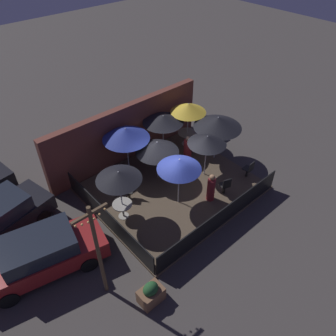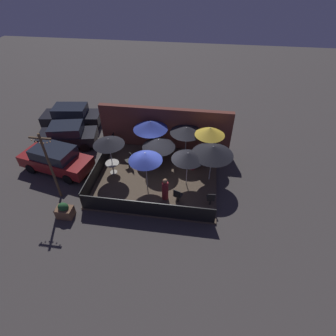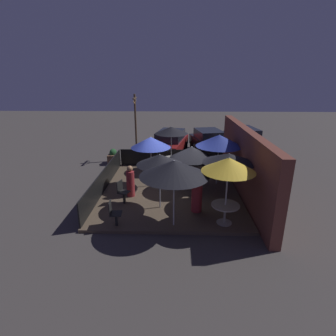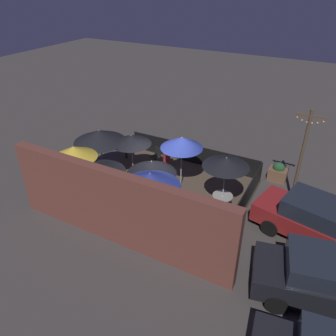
% 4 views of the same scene
% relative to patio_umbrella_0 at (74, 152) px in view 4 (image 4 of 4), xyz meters
% --- Properties ---
extents(ground_plane, '(60.00, 60.00, 0.00)m').
position_rel_patio_umbrella_0_xyz_m(ground_plane, '(-2.87, -1.97, -2.28)').
color(ground_plane, '#423D3A').
extents(patio_deck, '(6.99, 6.06, 0.12)m').
position_rel_patio_umbrella_0_xyz_m(patio_deck, '(-2.87, -1.97, -2.22)').
color(patio_deck, brown).
rests_on(patio_deck, ground_plane).
extents(building_wall, '(8.59, 0.36, 2.91)m').
position_rel_patio_umbrella_0_xyz_m(building_wall, '(-2.87, 1.29, -0.83)').
color(building_wall, brown).
rests_on(building_wall, ground_plane).
extents(fence_front, '(6.79, 0.05, 0.95)m').
position_rel_patio_umbrella_0_xyz_m(fence_front, '(-2.87, -4.96, -1.69)').
color(fence_front, black).
rests_on(fence_front, patio_deck).
extents(fence_side_left, '(0.05, 5.86, 0.95)m').
position_rel_patio_umbrella_0_xyz_m(fence_side_left, '(-6.32, -1.97, -1.69)').
color(fence_side_left, black).
rests_on(fence_side_left, patio_deck).
extents(patio_umbrella_0, '(1.79, 1.79, 2.40)m').
position_rel_patio_umbrella_0_xyz_m(patio_umbrella_0, '(0.00, 0.00, 0.00)').
color(patio_umbrella_0, '#B2B2B7').
rests_on(patio_umbrella_0, patio_deck).
extents(patio_umbrella_1, '(1.76, 1.76, 2.41)m').
position_rel_patio_umbrella_0_xyz_m(patio_umbrella_1, '(-5.54, -1.97, 0.06)').
color(patio_umbrella_1, '#B2B2B7').
rests_on(patio_umbrella_1, patio_deck).
extents(patio_umbrella_2, '(2.29, 2.29, 2.35)m').
position_rel_patio_umbrella_0_xyz_m(patio_umbrella_2, '(0.19, -1.78, -0.08)').
color(patio_umbrella_2, '#B2B2B7').
rests_on(patio_umbrella_2, patio_deck).
extents(patio_umbrella_3, '(2.00, 2.00, 2.14)m').
position_rel_patio_umbrella_0_xyz_m(patio_umbrella_3, '(-1.41, 0.29, -0.20)').
color(patio_umbrella_3, '#B2B2B7').
rests_on(patio_umbrella_3, patio_deck).
extents(patio_umbrella_4, '(1.75, 1.75, 2.17)m').
position_rel_patio_umbrella_0_xyz_m(patio_umbrella_4, '(-1.11, -2.33, -0.19)').
color(patio_umbrella_4, '#B2B2B7').
rests_on(patio_umbrella_4, patio_deck).
extents(patio_umbrella_5, '(1.95, 1.95, 2.02)m').
position_rel_patio_umbrella_0_xyz_m(patio_umbrella_5, '(-2.90, -1.03, -0.41)').
color(patio_umbrella_5, '#B2B2B7').
rests_on(patio_umbrella_5, patio_deck).
extents(patio_umbrella_6, '(2.13, 2.13, 2.39)m').
position_rel_patio_umbrella_0_xyz_m(patio_umbrella_6, '(-3.62, 0.25, -0.04)').
color(patio_umbrella_6, '#B2B2B7').
rests_on(patio_umbrella_6, patio_deck).
extents(patio_umbrella_7, '(1.80, 1.80, 2.35)m').
position_rel_patio_umbrella_0_xyz_m(patio_umbrella_7, '(-3.28, -2.85, -0.06)').
color(patio_umbrella_7, '#B2B2B7').
rests_on(patio_umbrella_7, patio_deck).
extents(dining_table_0, '(0.97, 0.97, 0.71)m').
position_rel_patio_umbrella_0_xyz_m(dining_table_0, '(0.00, 0.00, -1.60)').
color(dining_table_0, '#9E998E').
rests_on(dining_table_0, patio_deck).
extents(dining_table_1, '(0.80, 0.80, 0.72)m').
position_rel_patio_umbrella_0_xyz_m(dining_table_1, '(-5.54, -1.97, -1.60)').
color(dining_table_1, '#9E998E').
rests_on(dining_table_1, patio_deck).
extents(patio_chair_0, '(0.51, 0.51, 0.95)m').
position_rel_patio_umbrella_0_xyz_m(patio_chair_0, '(-1.44, -3.86, -1.64)').
color(patio_chair_0, black).
rests_on(patio_chair_0, patio_deck).
extents(patio_chair_1, '(0.56, 0.56, 0.92)m').
position_rel_patio_umbrella_0_xyz_m(patio_chair_1, '(-4.69, -1.25, -1.67)').
color(patio_chair_1, black).
rests_on(patio_chair_1, patio_deck).
extents(patio_chair_2, '(0.43, 0.43, 0.92)m').
position_rel_patio_umbrella_0_xyz_m(patio_chair_2, '(0.28, -3.83, -1.67)').
color(patio_chair_2, black).
rests_on(patio_chair_2, patio_deck).
extents(patron_0, '(0.44, 0.44, 1.32)m').
position_rel_patio_umbrella_0_xyz_m(patron_0, '(-0.86, -0.92, -1.58)').
color(patron_0, maroon).
rests_on(patron_0, patio_deck).
extents(patron_1, '(0.48, 0.48, 1.37)m').
position_rel_patio_umbrella_0_xyz_m(patron_1, '(-2.13, -3.65, -1.53)').
color(patron_1, maroon).
rests_on(patron_1, patio_deck).
extents(planter_box, '(0.82, 0.57, 0.92)m').
position_rel_patio_umbrella_0_xyz_m(planter_box, '(-6.96, -5.50, -1.88)').
color(planter_box, brown).
rests_on(planter_box, ground_plane).
extents(light_post, '(1.10, 0.12, 4.05)m').
position_rel_patio_umbrella_0_xyz_m(light_post, '(-7.86, -4.20, -0.02)').
color(light_post, brown).
rests_on(light_post, ground_plane).
extents(parked_car_0, '(4.60, 2.57, 1.62)m').
position_rel_patio_umbrella_0_xyz_m(parked_car_0, '(-9.02, -2.08, -1.44)').
color(parked_car_0, maroon).
rests_on(parked_car_0, ground_plane).
extents(parked_car_1, '(4.08, 2.48, 1.62)m').
position_rel_patio_umbrella_0_xyz_m(parked_car_1, '(-9.44, 0.52, -1.44)').
color(parked_car_1, black).
rests_on(parked_car_1, ground_plane).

